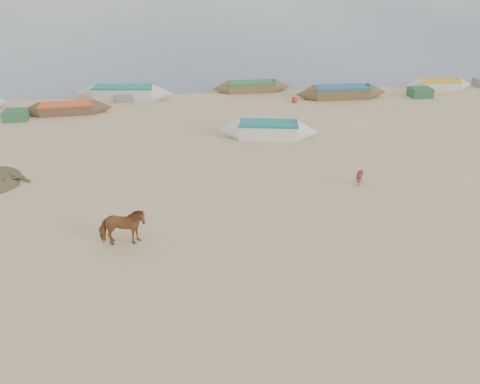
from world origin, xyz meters
The scene contains 7 objects.
ground centered at (0.00, 0.00, 0.00)m, with size 140.00×140.00×0.00m, color tan.
sea centered at (0.00, 82.00, 0.01)m, with size 160.00×160.00×0.00m, color slate.
cow_adult centered at (-4.44, 2.46, 0.72)m, with size 0.78×1.71×1.44m, color brown.
calf_front centered at (5.67, 5.82, 0.40)m, with size 0.65×0.73×0.81m, color #58251C.
near_canoe centered at (2.83, 12.25, 0.45)m, with size 5.55×1.32×0.91m, color silver, non-canonical shape.
waterline_canoes centered at (-0.61, 20.08, 0.43)m, with size 62.58×4.85×0.98m.
beach_clutter centered at (4.86, 19.29, 0.30)m, with size 43.61×4.34×0.64m.
Camera 1 is at (-2.38, -12.07, 9.46)m, focal length 35.00 mm.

